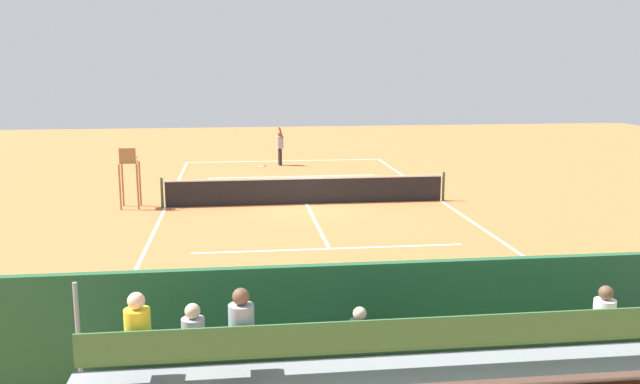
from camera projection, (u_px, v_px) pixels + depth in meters
ground_plane at (306, 204)px, 24.46m from camera, size 60.00×60.00×0.00m
court_line_markings at (306, 204)px, 24.49m from camera, size 10.10×22.20×0.01m
tennis_net at (306, 190)px, 24.36m from camera, size 10.30×0.10×1.07m
backdrop_wall at (399, 323)px, 10.63m from camera, size 18.00×0.16×2.00m
bleacher_stand at (422, 364)px, 9.31m from camera, size 9.06×2.40×2.48m
umpire_chair at (129, 171)px, 23.54m from camera, size 0.67×0.67×2.14m
courtside_bench at (568, 323)px, 11.81m from camera, size 1.80×0.40×0.93m
equipment_bag at (468, 351)px, 11.53m from camera, size 0.90×0.36×0.36m
tennis_player at (280, 145)px, 33.49m from camera, size 0.42×0.55×1.93m
tennis_racket at (261, 167)px, 33.16m from camera, size 0.48×0.55×0.03m
tennis_ball_near at (310, 166)px, 33.16m from camera, size 0.07×0.07×0.07m
tennis_ball_far at (262, 176)px, 30.30m from camera, size 0.07×0.07×0.07m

